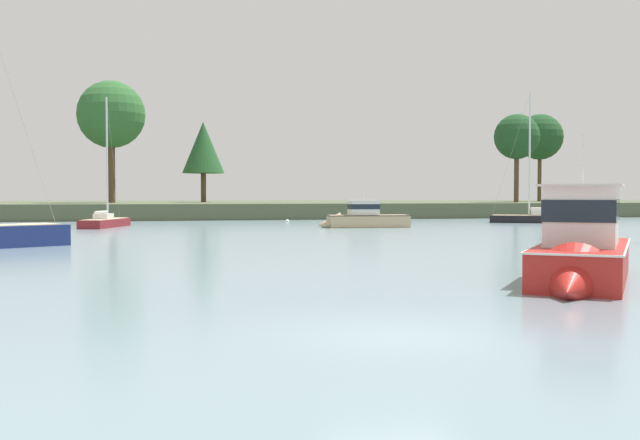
% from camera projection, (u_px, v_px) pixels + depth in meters
% --- Properties ---
extents(ground_plane, '(451.18, 451.18, 0.00)m').
position_uv_depth(ground_plane, '(397.00, 334.00, 13.17)').
color(ground_plane, gray).
extents(far_shore_bank, '(203.03, 46.67, 1.62)m').
position_uv_depth(far_shore_bank, '(186.00, 208.00, 94.41)').
color(far_shore_bank, '#4C563D').
rests_on(far_shore_bank, ground).
extents(sailboat_black, '(8.17, 5.89, 12.17)m').
position_uv_depth(sailboat_black, '(537.00, 220.00, 65.89)').
color(sailboat_black, black).
rests_on(sailboat_black, ground).
extents(sailboat_maroon, '(3.67, 7.09, 10.59)m').
position_uv_depth(sailboat_maroon, '(105.00, 224.00, 56.86)').
color(sailboat_maroon, maroon).
rests_on(sailboat_maroon, ground).
extents(cruiser_red, '(7.07, 8.38, 5.00)m').
position_uv_depth(cruiser_red, '(581.00, 259.00, 20.64)').
color(cruiser_red, '#B2231E').
rests_on(cruiser_red, ground).
extents(cruiser_sand, '(7.26, 2.60, 3.78)m').
position_uv_depth(cruiser_sand, '(360.00, 221.00, 56.57)').
color(cruiser_sand, tan).
rests_on(cruiser_sand, ground).
extents(mooring_buoy_red, '(0.38, 0.38, 0.43)m').
position_uv_depth(mooring_buoy_red, '(619.00, 246.00, 35.17)').
color(mooring_buoy_red, red).
rests_on(mooring_buoy_red, ground).
extents(mooring_buoy_white, '(0.40, 0.40, 0.45)m').
position_uv_depth(mooring_buoy_white, '(287.00, 221.00, 67.29)').
color(mooring_buoy_white, white).
rests_on(mooring_buoy_white, ground).
extents(shore_tree_inland_a, '(6.48, 6.48, 12.38)m').
position_uv_depth(shore_tree_inland_a, '(540.00, 137.00, 103.97)').
color(shore_tree_inland_a, brown).
rests_on(shore_tree_inland_a, far_shore_bank).
extents(shore_tree_inland_c, '(5.50, 5.50, 10.75)m').
position_uv_depth(shore_tree_inland_c, '(517.00, 137.00, 89.14)').
color(shore_tree_inland_c, brown).
rests_on(shore_tree_inland_c, far_shore_bank).
extents(shore_tree_center_left, '(5.23, 5.23, 10.02)m').
position_uv_depth(shore_tree_center_left, '(203.00, 148.00, 91.26)').
color(shore_tree_center_left, brown).
rests_on(shore_tree_center_left, far_shore_bank).
extents(shore_tree_center_right, '(7.53, 7.53, 13.70)m').
position_uv_depth(shore_tree_center_right, '(111.00, 115.00, 82.15)').
color(shore_tree_center_right, brown).
rests_on(shore_tree_center_right, far_shore_bank).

